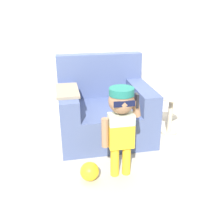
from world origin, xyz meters
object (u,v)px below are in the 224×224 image
(person_child, at_px, (121,119))
(toy_ball, at_px, (90,171))
(side_table, at_px, (170,111))
(armchair, at_px, (104,111))

(person_child, distance_m, toy_ball, 0.62)
(toy_ball, bearing_deg, side_table, 34.32)
(person_child, height_order, side_table, person_child)
(armchair, distance_m, toy_ball, 1.01)
(side_table, height_order, toy_ball, side_table)
(side_table, bearing_deg, toy_ball, -145.68)
(person_child, bearing_deg, armchair, 90.21)
(armchair, height_order, toy_ball, armchair)
(side_table, relative_size, toy_ball, 2.75)
(person_child, relative_size, side_table, 1.80)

